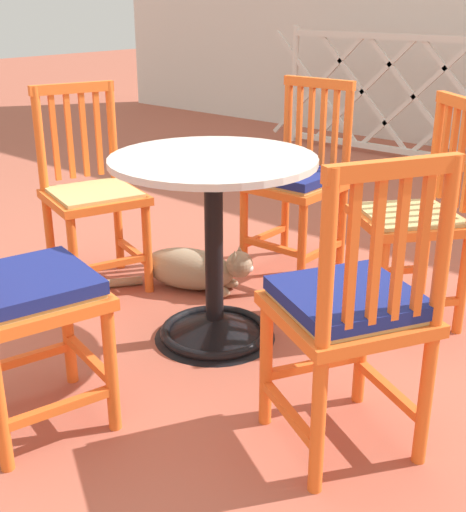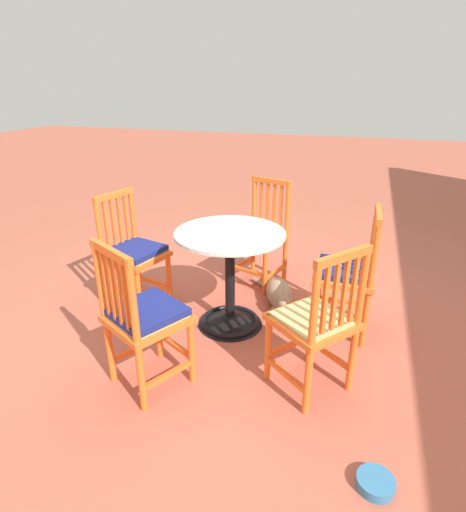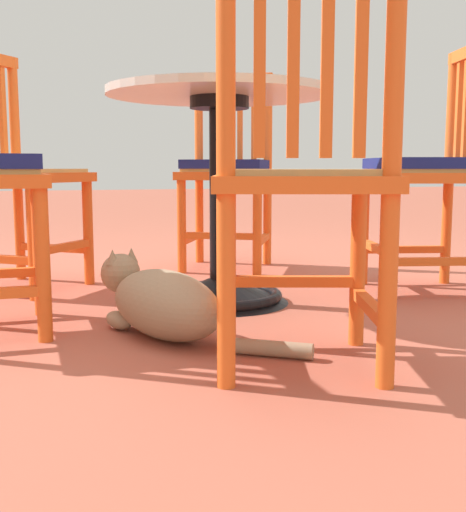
# 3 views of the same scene
# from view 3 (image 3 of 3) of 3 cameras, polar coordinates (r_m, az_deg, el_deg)

# --- Properties ---
(ground_plane) EXTENTS (24.00, 24.00, 0.00)m
(ground_plane) POSITION_cam_3_polar(r_m,az_deg,el_deg) (2.30, -3.16, -3.92)
(ground_plane) COLOR #AD5642
(cafe_table) EXTENTS (0.76, 0.76, 0.73)m
(cafe_table) POSITION_cam_3_polar(r_m,az_deg,el_deg) (2.22, -1.18, 3.09)
(cafe_table) COLOR black
(cafe_table) RESTS_ON ground_plane
(orange_chair_by_planter) EXTENTS (0.56, 0.56, 0.91)m
(orange_chair_by_planter) POSITION_cam_3_polar(r_m,az_deg,el_deg) (2.62, -18.59, 6.67)
(orange_chair_by_planter) COLOR orange
(orange_chair_by_planter) RESTS_ON ground_plane
(orange_chair_facing_out) EXTENTS (0.50, 0.50, 0.91)m
(orange_chair_facing_out) POSITION_cam_3_polar(r_m,az_deg,el_deg) (1.48, 6.10, 6.48)
(orange_chair_facing_out) COLOR orange
(orange_chair_facing_out) RESTS_ON ground_plane
(orange_chair_at_corner) EXTENTS (0.48, 0.48, 0.91)m
(orange_chair_at_corner) POSITION_cam_3_polar(r_m,az_deg,el_deg) (2.52, 16.89, 7.01)
(orange_chair_at_corner) COLOR orange
(orange_chair_at_corner) RESTS_ON ground_plane
(orange_chair_tucked_in) EXTENTS (0.54, 0.54, 0.91)m
(orange_chair_tucked_in) POSITION_cam_3_polar(r_m,az_deg,el_deg) (3.01, -0.51, 7.42)
(orange_chair_tucked_in) COLOR orange
(orange_chair_tucked_in) RESTS_ON ground_plane
(tabby_cat) EXTENTS (0.63, 0.48, 0.23)m
(tabby_cat) POSITION_cam_3_polar(r_m,az_deg,el_deg) (1.81, -6.61, -4.08)
(tabby_cat) COLOR #9E896B
(tabby_cat) RESTS_ON ground_plane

